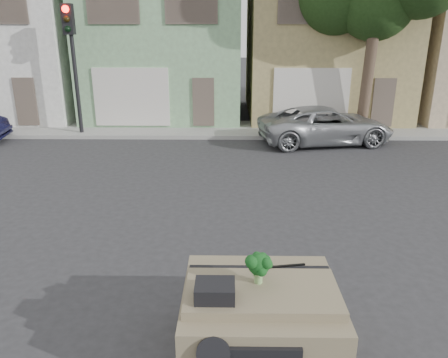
{
  "coord_description": "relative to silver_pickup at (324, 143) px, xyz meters",
  "views": [
    {
      "loc": [
        -0.4,
        -7.83,
        4.19
      ],
      "look_at": [
        -0.53,
        0.5,
        1.3
      ],
      "focal_mm": 35.0,
      "sensor_mm": 36.0,
      "label": 1
    }
  ],
  "objects": [
    {
      "name": "townhouse_white",
      "position": [
        -14.21,
        6.0,
        3.77
      ],
      "size": [
        7.2,
        8.2,
        7.55
      ],
      "primitive_type": "cube",
      "color": "silver",
      "rests_on": "ground"
    },
    {
      "name": "townhouse_mint",
      "position": [
        -6.71,
        6.0,
        3.77
      ],
      "size": [
        7.2,
        8.2,
        7.55
      ],
      "primitive_type": "cube",
      "color": "#7FAD7D",
      "rests_on": "ground"
    },
    {
      "name": "tree_near",
      "position": [
        1.79,
        1.3,
        4.25
      ],
      "size": [
        4.4,
        4.0,
        8.5
      ],
      "primitive_type": "cube",
      "color": "#1C3614",
      "rests_on": "ground"
    },
    {
      "name": "car_dashboard",
      "position": [
        -3.21,
        -11.5,
        0.56
      ],
      "size": [
        2.0,
        1.8,
        1.12
      ],
      "primitive_type": "cube",
      "color": "#786C51",
      "rests_on": "ground"
    },
    {
      "name": "sidewalk",
      "position": [
        -3.21,
        2.0,
        0.07
      ],
      "size": [
        40.0,
        3.0,
        0.15
      ],
      "primitive_type": "cube",
      "color": "gray",
      "rests_on": "ground"
    },
    {
      "name": "broccoli",
      "position": [
        -3.25,
        -11.51,
        1.33
      ],
      "size": [
        0.45,
        0.45,
        0.41
      ],
      "primitive_type": "cube",
      "rotation": [
        0.0,
        0.0,
        4.26
      ],
      "color": "#0E3912",
      "rests_on": "car_dashboard"
    },
    {
      "name": "silver_pickup",
      "position": [
        0.0,
        0.0,
        0.0
      ],
      "size": [
        5.37,
        3.16,
        1.4
      ],
      "primitive_type": "imported",
      "rotation": [
        0.0,
        0.0,
        1.74
      ],
      "color": "#AAADB1",
      "rests_on": "ground"
    },
    {
      "name": "traffic_signal",
      "position": [
        -9.71,
        1.0,
        2.55
      ],
      "size": [
        0.4,
        0.4,
        5.1
      ],
      "primitive_type": "cube",
      "color": "black",
      "rests_on": "ground"
    },
    {
      "name": "wiper_arm",
      "position": [
        -2.93,
        -11.12,
        1.13
      ],
      "size": [
        0.69,
        0.15,
        0.02
      ],
      "primitive_type": "cube",
      "rotation": [
        0.0,
        0.0,
        0.17
      ],
      "color": "black",
      "rests_on": "car_dashboard"
    },
    {
      "name": "townhouse_tan",
      "position": [
        0.79,
        6.0,
        3.77
      ],
      "size": [
        7.2,
        8.2,
        7.55
      ],
      "primitive_type": "cube",
      "color": "#9B8C58",
      "rests_on": "ground"
    },
    {
      "name": "ground_plane",
      "position": [
        -3.21,
        -8.5,
        0.0
      ],
      "size": [
        120.0,
        120.0,
        0.0
      ],
      "primitive_type": "plane",
      "color": "#303033",
      "rests_on": "ground"
    },
    {
      "name": "instrument_hump",
      "position": [
        -3.79,
        -11.85,
        1.22
      ],
      "size": [
        0.48,
        0.38,
        0.2
      ],
      "primitive_type": "cube",
      "color": "black",
      "rests_on": "car_dashboard"
    }
  ]
}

